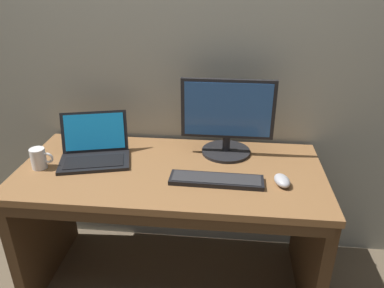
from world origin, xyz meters
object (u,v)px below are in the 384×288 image
at_px(coffee_mug, 39,158).
at_px(laptop_black, 95,151).
at_px(wired_keyboard, 216,180).
at_px(computer_mouse, 282,181).
at_px(external_monitor, 227,120).

bearing_deg(coffee_mug, laptop_black, 25.18).
distance_m(laptop_black, wired_keyboard, 0.65).
bearing_deg(laptop_black, computer_mouse, -9.26).
bearing_deg(external_monitor, laptop_black, -168.40).
xyz_separation_m(laptop_black, computer_mouse, (0.93, -0.15, -0.02)).
distance_m(laptop_black, coffee_mug, 0.27).
relative_size(laptop_black, external_monitor, 0.84).
bearing_deg(coffee_mug, external_monitor, 15.40).
bearing_deg(wired_keyboard, coffee_mug, 176.92).
xyz_separation_m(laptop_black, coffee_mug, (-0.24, -0.11, 0.01)).
height_order(wired_keyboard, computer_mouse, computer_mouse).
bearing_deg(computer_mouse, external_monitor, 118.06).
relative_size(external_monitor, coffee_mug, 4.17).
xyz_separation_m(computer_mouse, coffee_mug, (-1.17, 0.04, 0.03)).
bearing_deg(laptop_black, external_monitor, 11.60).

